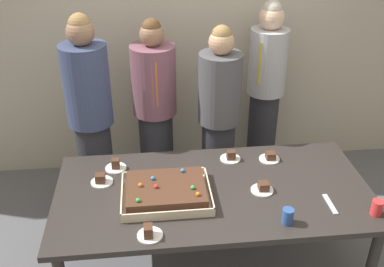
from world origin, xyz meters
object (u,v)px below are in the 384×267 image
Objects in this scene: plated_slice_far_left at (270,157)px; person_serving_front at (155,111)px; cake_server_utensil at (330,204)px; drink_cup_middle at (288,216)px; plated_slice_center_back at (263,188)px; person_green_shirt_behind at (91,118)px; person_far_right_suit at (265,91)px; person_striped_tie_right at (219,120)px; party_table at (213,198)px; sheet_cake at (166,191)px; plated_slice_center_front at (149,233)px; plated_slice_near_left at (231,157)px; drink_cup_nearest at (377,208)px; plated_slice_near_right at (101,180)px; plated_slice_far_right at (116,166)px.

plated_slice_far_left is 1.10m from person_serving_front.
cake_server_utensil is (0.24, -0.56, -0.02)m from plated_slice_far_left.
drink_cup_middle is 0.06× the size of person_serving_front.
plated_slice_center_back is 0.09× the size of person_serving_front.
person_green_shirt_behind reaches higher than person_far_right_suit.
person_striped_tie_right is at bearing -12.38° from person_far_right_suit.
plated_slice_center_back is (0.32, -0.05, 0.09)m from party_table.
sheet_cake is 3.81× the size of plated_slice_far_left.
person_serving_front is (-0.67, 1.11, 0.06)m from plated_slice_center_back.
sheet_cake is 0.64m from plated_slice_center_back.
person_striped_tie_right is (1.03, -0.03, -0.06)m from person_green_shirt_behind.
plated_slice_center_front is at bearing -12.58° from person_green_shirt_behind.
plated_slice_center_front is 0.09× the size of person_green_shirt_behind.
drink_cup_nearest reaches higher than plated_slice_near_left.
drink_cup_middle is at bearing 39.59° from person_striped_tie_right.
plated_slice_near_right is 1.50× the size of drink_cup_middle.
plated_slice_far_left is at bearing 34.36° from party_table.
plated_slice_far_right is at bearing -9.86° from person_green_shirt_behind.
sheet_cake is 0.48m from plated_slice_near_right.
plated_slice_center_back is at bearing 25.50° from plated_slice_center_front.
party_table is at bearing 9.17° from person_far_right_suit.
plated_slice_near_left is at bearing 51.04° from plated_slice_center_front.
plated_slice_far_left is 0.09× the size of person_green_shirt_behind.
person_green_shirt_behind reaches higher than plated_slice_near_left.
plated_slice_center_front is 1.00× the size of plated_slice_center_back.
plated_slice_far_left is 0.61m from cake_server_utensil.
sheet_cake reaches higher than drink_cup_nearest.
plated_slice_center_front is (-0.43, -0.41, 0.10)m from party_table.
plated_slice_far_left is 0.09× the size of person_striped_tie_right.
person_serving_front is at bearing 91.48° from sheet_cake.
person_serving_front is (0.09, 1.47, 0.06)m from plated_slice_center_front.
drink_cup_middle reaches higher than plated_slice_center_back.
plated_slice_center_front is 0.09× the size of person_serving_front.
person_far_right_suit is at bearing 73.18° from person_green_shirt_behind.
plated_slice_near_right is at bearing -25.38° from person_serving_front.
plated_slice_near_right reaches higher than plated_slice_center_back.
drink_cup_nearest is (0.95, -0.36, 0.12)m from party_table.
plated_slice_far_left is (1.21, 0.16, -0.00)m from plated_slice_near_right.
drink_cup_middle reaches higher than cake_server_utensil.
plated_slice_center_front is at bearing -141.06° from plated_slice_far_left.
sheet_cake is 1.62m from person_far_right_suit.
plated_slice_far_left is 1.00× the size of plated_slice_far_right.
party_table is at bearing 135.73° from drink_cup_middle.
sheet_cake is 1.05m from cake_server_utensil.
drink_cup_nearest reaches higher than plated_slice_near_right.
drink_cup_nearest is at bearing 40.97° from person_serving_front.
plated_slice_near_left is at bearing 33.28° from person_green_shirt_behind.
plated_slice_center_front is at bearing -73.31° from plated_slice_far_right.
person_green_shirt_behind is at bearing 145.38° from cake_server_utensil.
person_striped_tie_right reaches higher than plated_slice_near_right.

